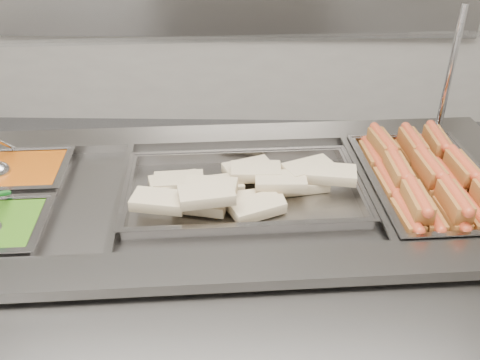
{
  "coord_description": "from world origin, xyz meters",
  "views": [
    {
      "loc": [
        0.1,
        -0.87,
        1.61
      ],
      "look_at": [
        0.08,
        0.36,
        0.84
      ],
      "focal_mm": 40.0,
      "sensor_mm": 36.0,
      "label": 1
    }
  ],
  "objects_px": {
    "steam_counter": "(225,298)",
    "sneeze_guard": "(218,43)",
    "pan_hotdogs": "(426,191)",
    "pan_wraps": "(243,194)",
    "ladle": "(0,170)"
  },
  "relations": [
    {
      "from": "steam_counter",
      "to": "sneeze_guard",
      "type": "distance_m",
      "value": 0.77
    },
    {
      "from": "pan_hotdogs",
      "to": "steam_counter",
      "type": "bearing_deg",
      "value": -174.83
    },
    {
      "from": "steam_counter",
      "to": "pan_hotdogs",
      "type": "bearing_deg",
      "value": 5.17
    },
    {
      "from": "sneeze_guard",
      "to": "pan_wraps",
      "type": "bearing_deg",
      "value": -69.49
    },
    {
      "from": "pan_hotdogs",
      "to": "sneeze_guard",
      "type": "bearing_deg",
      "value": 165.89
    },
    {
      "from": "steam_counter",
      "to": "sneeze_guard",
      "type": "height_order",
      "value": "sneeze_guard"
    },
    {
      "from": "pan_wraps",
      "to": "ladle",
      "type": "xyz_separation_m",
      "value": [
        -0.69,
        0.06,
        0.03
      ]
    },
    {
      "from": "sneeze_guard",
      "to": "pan_hotdogs",
      "type": "relative_size",
      "value": 2.89
    },
    {
      "from": "steam_counter",
      "to": "pan_wraps",
      "type": "distance_m",
      "value": 0.39
    },
    {
      "from": "sneeze_guard",
      "to": "ladle",
      "type": "height_order",
      "value": "sneeze_guard"
    },
    {
      "from": "sneeze_guard",
      "to": "pan_wraps",
      "type": "height_order",
      "value": "sneeze_guard"
    },
    {
      "from": "sneeze_guard",
      "to": "pan_hotdogs",
      "type": "bearing_deg",
      "value": -14.11
    },
    {
      "from": "sneeze_guard",
      "to": "pan_wraps",
      "type": "relative_size",
      "value": 2.34
    },
    {
      "from": "pan_wraps",
      "to": "sneeze_guard",
      "type": "bearing_deg",
      "value": 110.51
    },
    {
      "from": "ladle",
      "to": "steam_counter",
      "type": "bearing_deg",
      "value": -5.63
    }
  ]
}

